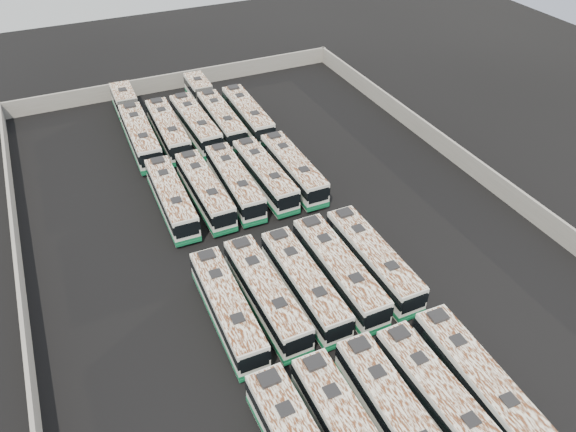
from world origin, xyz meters
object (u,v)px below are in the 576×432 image
object	(u,v)px
bus_front_far_right	(478,382)
bus_midfront_far_left	(227,308)
bus_midfront_left	(266,294)
bus_back_right	(213,109)
bus_back_left	(168,130)
bus_midback_far_right	(293,169)
bus_midback_left	(205,190)
bus_back_far_left	(135,124)
bus_midfront_right	(339,271)
bus_back_center	(196,124)
bus_midback_far_left	(171,198)
bus_midback_right	(265,175)
bus_midfront_center	(304,284)
bus_front_right	(440,401)
bus_front_center	(397,417)
bus_midfront_far_right	(373,259)
bus_midback_center	(235,182)
bus_back_far_right	(248,115)

from	to	relation	value
bus_front_far_right	bus_midfront_far_left	world-z (taller)	bus_front_far_right
bus_midfront_left	bus_back_right	size ratio (longest dim) A/B	0.66
bus_back_left	bus_midback_far_right	bearing A→B (deg)	-53.27
bus_midback_left	bus_back_far_left	size ratio (longest dim) A/B	0.61
bus_midfront_left	bus_midback_far_right	distance (m)	18.13
bus_midfront_right	bus_back_center	size ratio (longest dim) A/B	1.00
bus_midback_far_left	bus_midback_right	xyz separation A→B (m)	(9.66, 0.00, -0.01)
bus_midfront_center	bus_back_far_left	size ratio (longest dim) A/B	0.62
bus_front_right	bus_back_right	bearing A→B (deg)	88.61
bus_front_center	bus_midfront_left	xyz separation A→B (m)	(-3.27, 13.21, -0.00)
bus_midback_far_left	bus_back_center	distance (m)	14.66
bus_front_center	bus_back_right	size ratio (longest dim) A/B	0.66
bus_back_far_left	bus_midback_far_left	bearing A→B (deg)	-88.68
bus_back_center	bus_back_right	world-z (taller)	bus_back_center
bus_midback_far_left	bus_back_far_left	distance (m)	16.23
bus_back_right	bus_midback_far_left	bearing A→B (deg)	-120.06
bus_midfront_center	bus_midfront_right	xyz separation A→B (m)	(3.16, 0.15, 0.06)
bus_midfront_right	bus_midback_far_right	size ratio (longest dim) A/B	1.04
bus_midfront_far_right	bus_back_right	distance (m)	31.93
bus_midfront_left	bus_midback_right	world-z (taller)	bus_midfront_left
bus_midfront_center	bus_midback_left	distance (m)	16.01
bus_midfront_center	bus_midback_right	world-z (taller)	bus_midfront_center
bus_midback_right	bus_back_left	distance (m)	14.68
bus_front_center	bus_back_left	world-z (taller)	bus_back_left
bus_midfront_far_right	bus_back_far_left	distance (m)	34.29
bus_midfront_far_right	bus_midback_center	xyz separation A→B (m)	(-6.42, 15.61, -0.04)
bus_midback_far_right	bus_back_left	world-z (taller)	bus_back_left
bus_midfront_left	bus_back_far_left	bearing A→B (deg)	94.60
bus_front_far_right	bus_midback_far_left	size ratio (longest dim) A/B	1.01
bus_midfront_right	bus_back_right	distance (m)	31.82
bus_midfront_left	bus_midback_left	distance (m)	15.51
bus_midfront_far_left	bus_back_left	bearing A→B (deg)	84.51
bus_midback_right	bus_midback_far_left	bearing A→B (deg)	178.97
bus_back_far_left	bus_back_center	bearing A→B (deg)	-24.08
bus_midfront_far_right	bus_back_far_left	size ratio (longest dim) A/B	0.63
bus_back_left	bus_back_far_right	world-z (taller)	bus_back_left
bus_back_left	bus_back_far_right	xyz separation A→B (m)	(9.65, -0.21, -0.01)
bus_midback_center	bus_midfront_far_left	bearing A→B (deg)	-110.91
bus_front_far_right	bus_midback_far_left	xyz separation A→B (m)	(-12.82, 28.82, -0.02)
bus_midfront_left	bus_back_far_left	world-z (taller)	bus_back_far_left
bus_midback_left	bus_back_far_left	bearing A→B (deg)	100.58
bus_midback_right	bus_back_center	world-z (taller)	bus_back_center
bus_front_right	bus_back_far_right	xyz separation A→B (m)	(3.15, 41.91, 0.03)
bus_front_far_right	bus_back_center	distance (m)	42.46
bus_front_center	bus_back_center	xyz separation A→B (m)	(-0.05, 41.95, 0.03)
bus_midfront_far_right	bus_midfront_right	bearing A→B (deg)	-179.48
bus_midfront_left	bus_back_center	size ratio (longest dim) A/B	0.98
bus_front_right	bus_midfront_right	xyz separation A→B (m)	(-0.10, 13.31, 0.07)
bus_midfront_center	bus_midback_center	size ratio (longest dim) A/B	1.00
bus_front_far_right	bus_back_far_right	xyz separation A→B (m)	(0.03, 41.79, 0.01)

